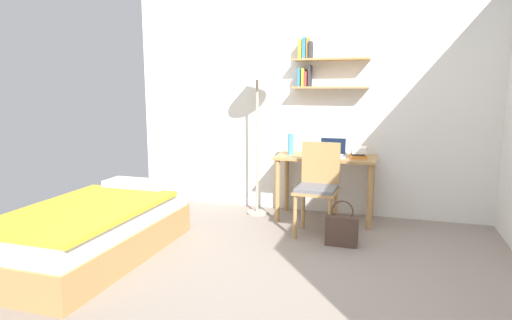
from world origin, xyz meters
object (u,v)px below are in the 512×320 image
Objects in this scene: desk at (326,168)px; handbag at (342,229)px; standing_lamp at (257,78)px; laptop at (332,151)px; water_bottle at (291,144)px; desk_chair at (318,184)px; bed at (94,231)px; book_stack at (358,152)px.

desk reaches higher than handbag.
laptop is at bearing 1.07° from standing_lamp.
water_bottle is 0.55× the size of handbag.
standing_lamp reaches higher than desk_chair.
bed is 2.15m from desk_chair.
laptop is at bearing 2.34° from desk.
bed is 6.01× the size of laptop.
standing_lamp is at bearing 59.99° from bed.
bed is at bearing -145.45° from desk_chair.
handbag is (0.67, -0.74, -0.69)m from water_bottle.
desk_chair is 0.70m from water_bottle.
water_bottle is at bearing -0.54° from standing_lamp.
desk is 3.52× the size of laptop.
desk is at bearing 43.87° from bed.
laptop is 0.70× the size of handbag.
book_stack is at bearing 1.55° from water_bottle.
book_stack is (0.28, 0.00, 0.00)m from laptop.
book_stack reaches higher than desk.
standing_lamp reaches higher than book_stack.
water_bottle is at bearing 129.57° from desk_chair.
bed is at bearing -137.17° from laptop.
desk is 0.92m from handbag.
laptop is (0.08, 0.49, 0.27)m from desk_chair.
desk_chair is 3.82× the size of water_bottle.
book_stack is at bearing 84.38° from handbag.
handbag is (-0.08, -0.76, -0.63)m from book_stack.
desk_chair is (1.76, 1.21, 0.27)m from bed.
desk is (1.77, 1.70, 0.35)m from bed.
book_stack is 0.58× the size of handbag.
desk is 0.61× the size of standing_lamp.
water_bottle reaches higher than bed.
bed is 2.36m from standing_lamp.
desk is 4.29× the size of book_stack.
laptop is at bearing -179.96° from book_stack.
standing_lamp is 7.36× the size of water_bottle.
water_bottle is (1.37, 1.68, 0.61)m from bed.
desk_chair is at bearing -50.43° from water_bottle.
water_bottle reaches higher than desk.
water_bottle is at bearing -177.55° from laptop.
water_bottle is (0.40, -0.00, -0.73)m from standing_lamp.
handbag is at bearing -75.10° from laptop.
standing_lamp is at bearing -179.18° from book_stack.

